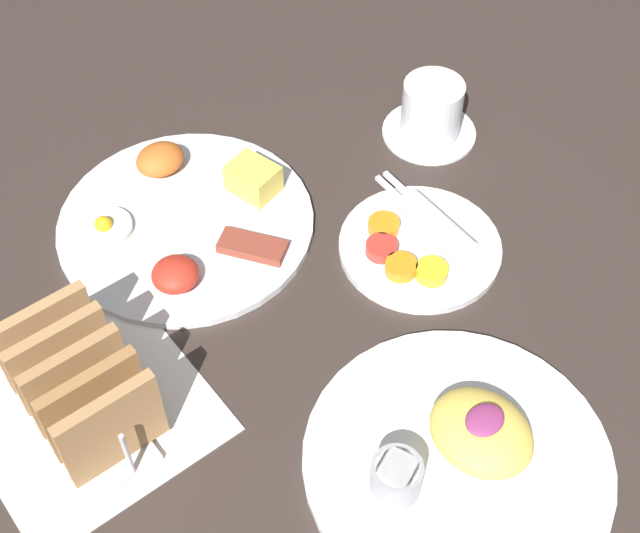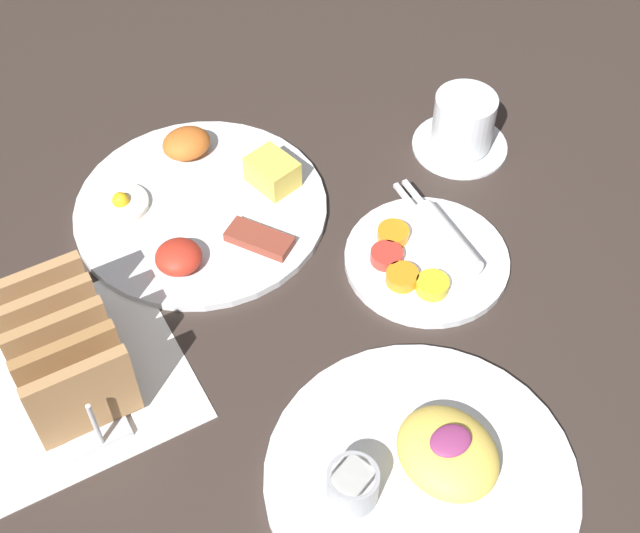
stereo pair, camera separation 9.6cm
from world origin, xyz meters
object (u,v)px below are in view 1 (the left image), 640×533
Objects in this scene: plate_foreground at (460,454)px; toast_rack at (80,385)px; plate_breakfast at (187,218)px; coffee_cup at (431,112)px; plate_condiments at (420,243)px.

plate_foreground is 0.37m from toast_rack.
toast_rack reaches higher than plate_foreground.
toast_rack is at bearing 133.64° from plate_foreground.
plate_foreground reaches higher than plate_breakfast.
plate_breakfast is 1.65× the size of toast_rack.
plate_foreground is 0.46m from coffee_cup.
coffee_cup is at bearing 44.47° from plate_condiments.
coffee_cup is (0.54, 0.10, -0.02)m from toast_rack.
plate_condiments is 0.65× the size of plate_foreground.
coffee_cup is (0.14, 0.14, 0.03)m from plate_condiments.
toast_rack is at bearing -144.17° from plate_breakfast.
plate_condiments is at bearing -6.12° from toast_rack.
coffee_cup is at bearing -10.00° from plate_breakfast.
coffee_cup reaches higher than plate_condiments.
coffee_cup reaches higher than plate_foreground.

